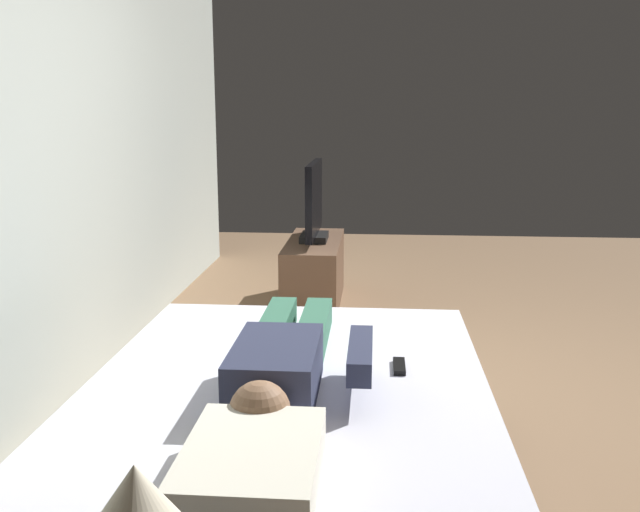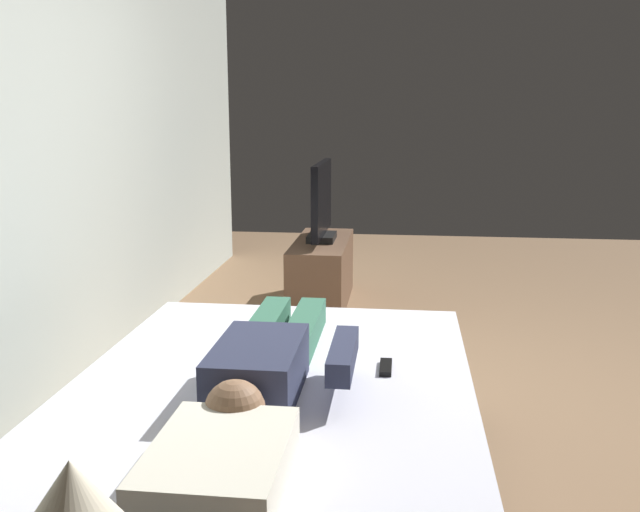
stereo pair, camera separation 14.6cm
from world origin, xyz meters
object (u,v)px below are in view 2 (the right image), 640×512
Objects in this scene: remote at (386,367)px; tv at (322,203)px; person at (270,358)px; bed at (272,455)px; lamp at (73,511)px; pillow at (219,465)px; tv_stand at (322,272)px.

tv is at bearing 11.58° from remote.
bed is at bearing -165.54° from person.
bed is 4.82× the size of lamp.
pillow is 0.96m from remote.
pillow reaches higher than bed.
person is (0.03, 0.01, 0.36)m from bed.
tv reaches higher than remote.
remote is 2.80m from tv_stand.
lamp is at bearing 176.91° from bed.
person reaches higher than remote.
pillow is 0.38× the size of person.
bed is at bearing -176.82° from tv.
lamp reaches higher than pillow.
tv_stand is 0.53m from tv.
tv reaches higher than pillow.
tv_stand is 1.25× the size of tv.
tv_stand is (3.60, 0.16, -0.35)m from pillow.
bed is at bearing 114.37° from remote.
person is 2.89m from tv.
remote is (0.15, -0.40, -0.07)m from person.
lamp is (-1.49, 0.47, 0.30)m from remote.
remote is at bearing -24.50° from pillow.
remote is at bearing -17.43° from lamp.
remote reaches higher than tv_stand.
person is 1.15× the size of tv_stand.
tv reaches higher than tv_stand.
person is 8.40× the size of remote.
person is at bearing 14.46° from bed.
pillow is 0.55× the size of tv.
bed is 4.22× the size of pillow.
tv_stand is 4.26m from lamp.
tv_stand is (2.91, 0.16, -0.01)m from bed.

